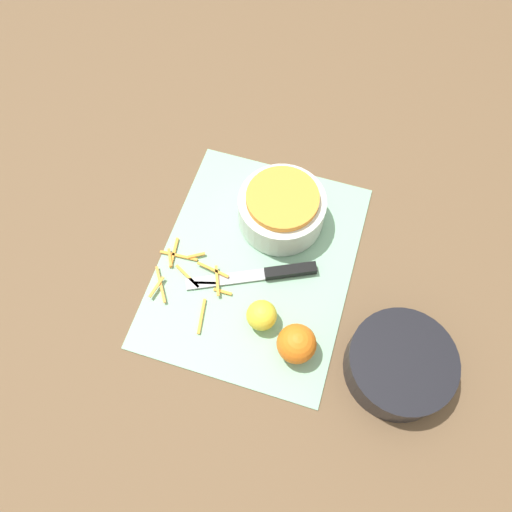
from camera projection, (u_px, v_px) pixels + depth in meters
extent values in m
plane|color=brown|center=(256.00, 264.00, 0.94)|extent=(4.00, 4.00, 0.00)
cube|color=#84B793|center=(256.00, 264.00, 0.94)|extent=(0.45, 0.35, 0.01)
cylinder|color=silver|center=(282.00, 210.00, 0.94)|extent=(0.16, 0.16, 0.07)
cylinder|color=orange|center=(283.00, 199.00, 0.91)|extent=(0.13, 0.13, 0.02)
cylinder|color=black|center=(399.00, 365.00, 0.82)|extent=(0.18, 0.18, 0.07)
cube|color=black|center=(291.00, 269.00, 0.92)|extent=(0.06, 0.10, 0.02)
cube|color=#B2B2B7|center=(226.00, 279.00, 0.92)|extent=(0.08, 0.14, 0.00)
sphere|color=orange|center=(297.00, 344.00, 0.83)|extent=(0.07, 0.07, 0.07)
sphere|color=yellow|center=(262.00, 315.00, 0.86)|extent=(0.05, 0.05, 0.05)
cube|color=orange|center=(187.00, 276.00, 0.92)|extent=(0.03, 0.06, 0.00)
cube|color=orange|center=(223.00, 292.00, 0.91)|extent=(0.01, 0.03, 0.00)
cube|color=orange|center=(217.00, 281.00, 0.91)|extent=(0.06, 0.03, 0.00)
cube|color=orange|center=(170.00, 257.00, 0.93)|extent=(0.03, 0.02, 0.00)
cube|color=orange|center=(202.00, 316.00, 0.89)|extent=(0.07, 0.02, 0.00)
cube|color=orange|center=(206.00, 283.00, 0.92)|extent=(0.02, 0.04, 0.00)
cube|color=orange|center=(174.00, 252.00, 0.94)|extent=(0.06, 0.01, 0.00)
cube|color=gold|center=(156.00, 287.00, 0.91)|extent=(0.04, 0.01, 0.00)
cube|color=orange|center=(161.00, 284.00, 0.91)|extent=(0.06, 0.05, 0.00)
cube|color=orange|center=(179.00, 256.00, 0.94)|extent=(0.01, 0.07, 0.00)
cube|color=orange|center=(197.00, 255.00, 0.94)|extent=(0.02, 0.03, 0.00)
cube|color=orange|center=(213.00, 270.00, 0.92)|extent=(0.02, 0.06, 0.00)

